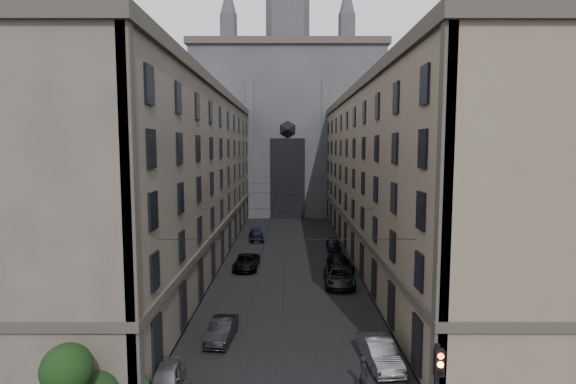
{
  "coord_description": "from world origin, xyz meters",
  "views": [
    {
      "loc": [
        0.04,
        -13.99,
        12.48
      ],
      "look_at": [
        0.05,
        12.27,
        9.85
      ],
      "focal_mm": 28.0,
      "sensor_mm": 36.0,
      "label": 1
    }
  ],
  "objects_px": {
    "car_right_midnear": "(339,276)",
    "car_right_far": "(333,244)",
    "gothic_tower": "(288,120)",
    "car_left_midfar": "(247,262)",
    "car_left_far": "(256,235)",
    "car_left_near": "(167,378)",
    "pedestrian": "(363,373)",
    "car_right_midfar": "(340,262)",
    "car_right_near": "(380,353)",
    "car_left_midnear": "(222,330)"
  },
  "relations": [
    {
      "from": "car_left_midnear",
      "to": "pedestrian",
      "type": "height_order",
      "value": "pedestrian"
    },
    {
      "from": "gothic_tower",
      "to": "car_left_near",
      "type": "xyz_separation_m",
      "value": [
        -6.2,
        -66.96,
        -17.15
      ]
    },
    {
      "from": "gothic_tower",
      "to": "car_right_midfar",
      "type": "height_order",
      "value": "gothic_tower"
    },
    {
      "from": "gothic_tower",
      "to": "car_right_midnear",
      "type": "relative_size",
      "value": 10.08
    },
    {
      "from": "car_right_midfar",
      "to": "pedestrian",
      "type": "height_order",
      "value": "pedestrian"
    },
    {
      "from": "gothic_tower",
      "to": "car_right_far",
      "type": "height_order",
      "value": "gothic_tower"
    },
    {
      "from": "gothic_tower",
      "to": "pedestrian",
      "type": "height_order",
      "value": "gothic_tower"
    },
    {
      "from": "car_right_near",
      "to": "car_right_midnear",
      "type": "bearing_deg",
      "value": 85.97
    },
    {
      "from": "car_right_midnear",
      "to": "car_left_far",
      "type": "bearing_deg",
      "value": 117.05
    },
    {
      "from": "car_left_midfar",
      "to": "pedestrian",
      "type": "xyz_separation_m",
      "value": [
        8.13,
        -23.13,
        0.2
      ]
    },
    {
      "from": "car_right_midnear",
      "to": "car_left_near",
      "type": "bearing_deg",
      "value": -118.97
    },
    {
      "from": "car_left_midfar",
      "to": "car_right_midnear",
      "type": "bearing_deg",
      "value": -29.31
    },
    {
      "from": "car_left_midfar",
      "to": "car_right_midfar",
      "type": "xyz_separation_m",
      "value": [
        9.57,
        -0.18,
        0.02
      ]
    },
    {
      "from": "car_right_near",
      "to": "car_left_midfar",
      "type": "bearing_deg",
      "value": 108.61
    },
    {
      "from": "car_left_far",
      "to": "car_left_midfar",
      "type": "bearing_deg",
      "value": -97.44
    },
    {
      "from": "car_left_near",
      "to": "car_left_midnear",
      "type": "bearing_deg",
      "value": 68.18
    },
    {
      "from": "gothic_tower",
      "to": "car_left_far",
      "type": "relative_size",
      "value": 12.45
    },
    {
      "from": "car_right_near",
      "to": "car_right_midfar",
      "type": "height_order",
      "value": "car_right_near"
    },
    {
      "from": "car_right_midnear",
      "to": "car_left_midfar",
      "type": "bearing_deg",
      "value": 151.43
    },
    {
      "from": "car_right_midnear",
      "to": "car_right_far",
      "type": "relative_size",
      "value": 1.39
    },
    {
      "from": "car_left_midfar",
      "to": "car_right_midnear",
      "type": "relative_size",
      "value": 0.91
    },
    {
      "from": "car_left_far",
      "to": "car_right_midnear",
      "type": "relative_size",
      "value": 0.81
    },
    {
      "from": "car_left_midfar",
      "to": "pedestrian",
      "type": "bearing_deg",
      "value": -68.76
    },
    {
      "from": "car_right_near",
      "to": "car_left_midnear",
      "type": "bearing_deg",
      "value": 154.3
    },
    {
      "from": "car_left_midfar",
      "to": "car_right_midfar",
      "type": "relative_size",
      "value": 1.02
    },
    {
      "from": "car_right_far",
      "to": "car_left_midfar",
      "type": "bearing_deg",
      "value": -136.36
    },
    {
      "from": "car_left_midfar",
      "to": "car_left_far",
      "type": "distance_m",
      "value": 14.2
    },
    {
      "from": "car_right_midnear",
      "to": "car_right_far",
      "type": "xyz_separation_m",
      "value": [
        0.92,
        14.33,
        -0.1
      ]
    },
    {
      "from": "gothic_tower",
      "to": "car_right_midnear",
      "type": "distance_m",
      "value": 52.28
    },
    {
      "from": "car_right_near",
      "to": "pedestrian",
      "type": "xyz_separation_m",
      "value": [
        -1.39,
        -2.68,
        0.18
      ]
    },
    {
      "from": "car_right_midnear",
      "to": "pedestrian",
      "type": "xyz_separation_m",
      "value": [
        -0.77,
        -17.74,
        0.13
      ]
    },
    {
      "from": "car_right_midnear",
      "to": "car_right_far",
      "type": "distance_m",
      "value": 14.36
    },
    {
      "from": "car_left_midfar",
      "to": "car_right_near",
      "type": "bearing_deg",
      "value": -63.17
    },
    {
      "from": "car_left_far",
      "to": "pedestrian",
      "type": "distance_m",
      "value": 38.2
    },
    {
      "from": "car_right_far",
      "to": "car_left_far",
      "type": "bearing_deg",
      "value": 153.22
    },
    {
      "from": "car_left_midnear",
      "to": "car_right_midfar",
      "type": "xyz_separation_m",
      "value": [
        9.61,
        16.91,
        0.06
      ]
    },
    {
      "from": "gothic_tower",
      "to": "car_right_midfar",
      "type": "bearing_deg",
      "value": -83.05
    },
    {
      "from": "car_left_midnear",
      "to": "car_right_far",
      "type": "xyz_separation_m",
      "value": [
        9.87,
        26.03,
        0.02
      ]
    },
    {
      "from": "car_left_near",
      "to": "car_right_midnear",
      "type": "relative_size",
      "value": 0.66
    },
    {
      "from": "gothic_tower",
      "to": "car_left_midfar",
      "type": "relative_size",
      "value": 11.07
    },
    {
      "from": "car_left_midnear",
      "to": "pedestrian",
      "type": "relative_size",
      "value": 2.24
    },
    {
      "from": "car_right_midnear",
      "to": "car_left_midnear",
      "type": "bearing_deg",
      "value": -124.81
    },
    {
      "from": "car_right_midfar",
      "to": "gothic_tower",
      "type": "bearing_deg",
      "value": 90.96
    },
    {
      "from": "car_left_midfar",
      "to": "car_right_near",
      "type": "xyz_separation_m",
      "value": [
        9.52,
        -20.44,
        0.02
      ]
    },
    {
      "from": "car_left_midnear",
      "to": "car_right_far",
      "type": "relative_size",
      "value": 1.01
    },
    {
      "from": "car_left_far",
      "to": "car_right_midnear",
      "type": "height_order",
      "value": "car_right_midnear"
    },
    {
      "from": "car_left_near",
      "to": "car_left_far",
      "type": "bearing_deg",
      "value": 83.06
    },
    {
      "from": "car_left_midfar",
      "to": "car_right_far",
      "type": "bearing_deg",
      "value": 44.15
    },
    {
      "from": "car_right_far",
      "to": "car_left_midnear",
      "type": "bearing_deg",
      "value": -109.42
    },
    {
      "from": "car_left_midnear",
      "to": "car_right_midfar",
      "type": "bearing_deg",
      "value": 65.42
    }
  ]
}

